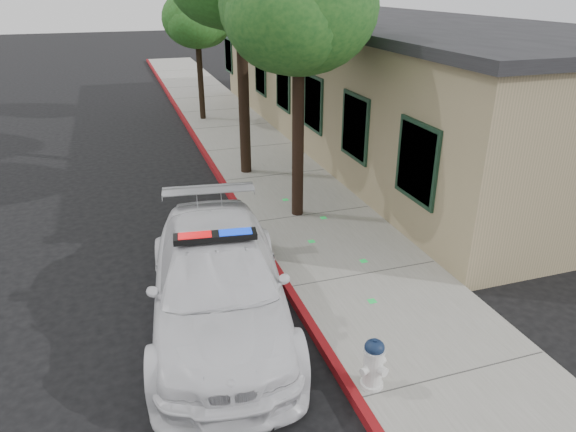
# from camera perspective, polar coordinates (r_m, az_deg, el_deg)

# --- Properties ---
(ground) EXTENTS (120.00, 120.00, 0.00)m
(ground) POSITION_cam_1_polar(r_m,az_deg,el_deg) (9.87, -0.26, -8.54)
(ground) COLOR black
(ground) RESTS_ON ground
(sidewalk) EXTENTS (3.20, 60.00, 0.15)m
(sidewalk) POSITION_cam_1_polar(r_m,az_deg,el_deg) (12.80, 2.39, -0.11)
(sidewalk) COLOR gray
(sidewalk) RESTS_ON ground
(red_curb) EXTENTS (0.14, 60.00, 0.16)m
(red_curb) POSITION_cam_1_polar(r_m,az_deg,el_deg) (12.38, -4.30, -1.01)
(red_curb) COLOR maroon
(red_curb) RESTS_ON ground
(clapboard_building) EXTENTS (7.30, 20.89, 4.24)m
(clapboard_building) POSITION_cam_1_polar(r_m,az_deg,el_deg) (19.54, 10.61, 14.33)
(clapboard_building) COLOR tan
(clapboard_building) RESTS_ON ground
(police_car) EXTENTS (2.91, 5.69, 1.70)m
(police_car) POSITION_cam_1_polar(r_m,az_deg,el_deg) (8.79, -7.60, -7.18)
(police_car) COLOR white
(police_car) RESTS_ON ground
(fire_hydrant) EXTENTS (0.45, 0.39, 0.79)m
(fire_hydrant) POSITION_cam_1_polar(r_m,az_deg,el_deg) (7.56, 9.31, -15.54)
(fire_hydrant) COLOR silver
(fire_hydrant) RESTS_ON sidewalk
(street_tree_near) EXTENTS (3.40, 3.39, 6.17)m
(street_tree_near) POSITION_cam_1_polar(r_m,az_deg,el_deg) (11.73, 1.28, 21.31)
(street_tree_near) COLOR black
(street_tree_near) RESTS_ON sidewalk
(street_tree_far) EXTENTS (2.68, 2.77, 5.03)m
(street_tree_far) POSITION_cam_1_polar(r_m,az_deg,el_deg) (21.83, -9.81, 20.16)
(street_tree_far) COLOR black
(street_tree_far) RESTS_ON sidewalk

